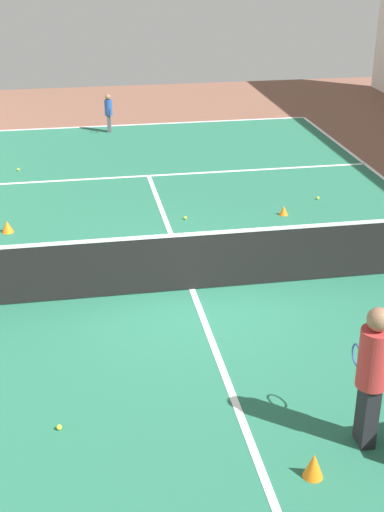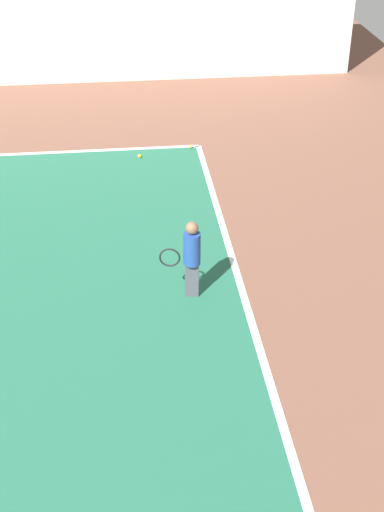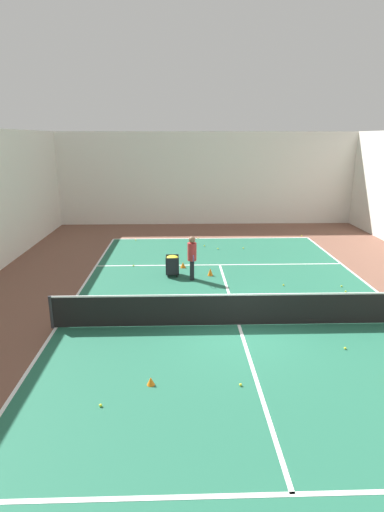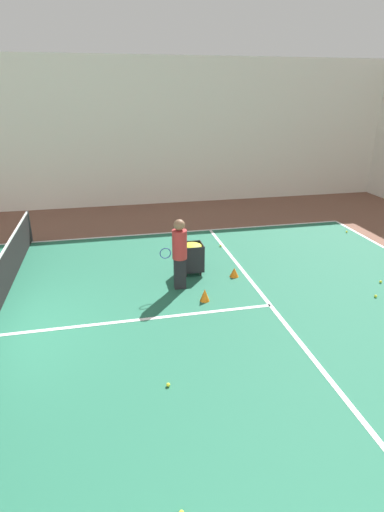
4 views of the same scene
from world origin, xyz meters
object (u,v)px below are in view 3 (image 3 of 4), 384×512
(coach_at_net, at_px, (192,255))
(ball_cart, at_px, (172,262))
(tennis_net, at_px, (239,309))
(training_cone_1, at_px, (183,265))

(coach_at_net, bearing_deg, ball_cart, -120.18)
(tennis_net, distance_m, coach_at_net, 4.52)
(coach_at_net, bearing_deg, training_cone_1, -166.05)
(coach_at_net, height_order, ball_cart, coach_at_net)
(training_cone_1, bearing_deg, coach_at_net, -77.02)
(coach_at_net, relative_size, ball_cart, 2.08)
(tennis_net, xyz_separation_m, training_cone_1, (-1.71, 5.86, -0.42))
(coach_at_net, relative_size, training_cone_1, 7.25)
(ball_cart, relative_size, training_cone_1, 3.48)
(tennis_net, bearing_deg, training_cone_1, 106.27)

